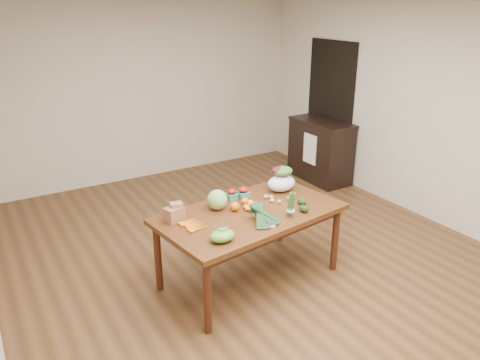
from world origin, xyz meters
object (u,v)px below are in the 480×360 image
paper_bag (174,213)px  asparagus_bundle (291,205)px  salad_bag (282,180)px  dining_table (250,246)px  kale_bunch (265,216)px  cabinet (320,150)px  mandarin_cluster (252,206)px  cabbage (217,200)px

paper_bag → asparagus_bundle: 1.08m
salad_bag → dining_table: bearing=-154.3°
dining_table → salad_bag: salad_bag is taller
asparagus_bundle → kale_bunch: bearing=173.3°
cabinet → mandarin_cluster: cabinet is taller
cabinet → cabbage: size_ratio=5.16×
dining_table → salad_bag: size_ratio=5.61×
dining_table → mandarin_cluster: 0.42m
kale_bunch → salad_bag: bearing=36.3°
cabbage → kale_bunch: cabbage is taller
cabbage → asparagus_bundle: bearing=-45.2°
cabbage → dining_table: bearing=-41.4°
cabinet → mandarin_cluster: (-2.42, -1.81, 0.32)m
mandarin_cluster → kale_bunch: 0.33m
cabbage → asparagus_bundle: asparagus_bundle is taller
dining_table → kale_bunch: bearing=-102.6°
kale_bunch → mandarin_cluster: bearing=71.6°
mandarin_cluster → dining_table: bearing=-142.7°
cabinet → asparagus_bundle: bearing=-135.8°
mandarin_cluster → kale_bunch: size_ratio=0.45×
cabinet → mandarin_cluster: size_ratio=5.67×
cabbage → salad_bag: bearing=4.1°
paper_bag → salad_bag: bearing=3.5°
dining_table → asparagus_bundle: size_ratio=7.07×
cabbage → kale_bunch: size_ratio=0.49×
mandarin_cluster → asparagus_bundle: (0.23, -0.32, 0.09)m
paper_bag → kale_bunch: bearing=-36.1°
cabbage → mandarin_cluster: 0.34m
paper_bag → salad_bag: size_ratio=0.72×
dining_table → kale_bunch: kale_bunch is taller
asparagus_bundle → paper_bag: bearing=145.4°
cabbage → asparagus_bundle: (0.50, -0.51, 0.03)m
cabinet → paper_bag: (-3.15, -1.64, 0.36)m
dining_table → mandarin_cluster: size_ratio=9.82×
paper_bag → cabinet: bearing=27.5°
asparagus_bundle → cabinet: bearing=36.5°
cabinet → dining_table: bearing=-143.2°
asparagus_bundle → salad_bag: asparagus_bundle is taller
paper_bag → salad_bag: 1.27m
paper_bag → mandarin_cluster: 0.76m
kale_bunch → salad_bag: (0.59, 0.57, 0.04)m
paper_bag → asparagus_bundle: (0.96, -0.49, 0.04)m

